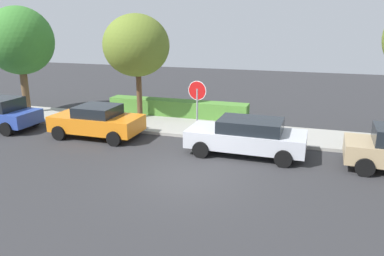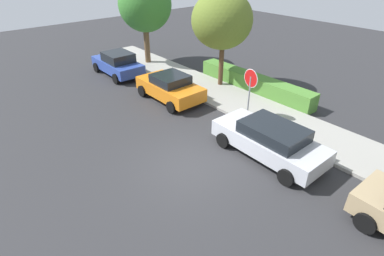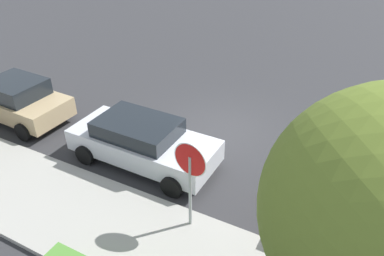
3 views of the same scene
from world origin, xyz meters
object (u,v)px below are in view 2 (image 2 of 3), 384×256
at_px(parked_car_blue, 118,64).
at_px(street_tree_mid_block, 222,20).
at_px(street_tree_far, 145,5).
at_px(parked_car_silver, 269,140).
at_px(parked_car_orange, 170,87).
at_px(stop_sign, 250,85).

bearing_deg(parked_car_blue, street_tree_mid_block, 31.98).
bearing_deg(street_tree_mid_block, street_tree_far, -173.88).
relative_size(parked_car_silver, parked_car_orange, 1.14).
height_order(parked_car_orange, parked_car_blue, parked_car_blue).
bearing_deg(parked_car_silver, parked_car_orange, 177.94).
relative_size(stop_sign, parked_car_silver, 0.55).
bearing_deg(street_tree_far, street_tree_mid_block, 6.12).
height_order(parked_car_blue, street_tree_far, street_tree_far).
height_order(parked_car_silver, parked_car_blue, parked_car_blue).
height_order(parked_car_silver, parked_car_orange, parked_car_orange).
relative_size(street_tree_mid_block, street_tree_far, 0.93).
xyz_separation_m(parked_car_silver, parked_car_orange, (-6.82, 0.25, -0.01)).
distance_m(parked_car_blue, street_tree_far, 4.46).
bearing_deg(parked_car_silver, street_tree_mid_block, 150.48).
xyz_separation_m(stop_sign, street_tree_mid_block, (-3.81, 1.86, 2.12)).
bearing_deg(parked_car_orange, parked_car_blue, -177.24).
xyz_separation_m(parked_car_blue, street_tree_far, (-0.77, 2.92, 3.28)).
xyz_separation_m(street_tree_mid_block, street_tree_far, (-6.59, -0.71, 0.16)).
relative_size(stop_sign, parked_car_blue, 0.62).
bearing_deg(street_tree_far, stop_sign, -6.35).
relative_size(parked_car_blue, street_tree_mid_block, 0.75).
bearing_deg(stop_sign, parked_car_blue, -169.61).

